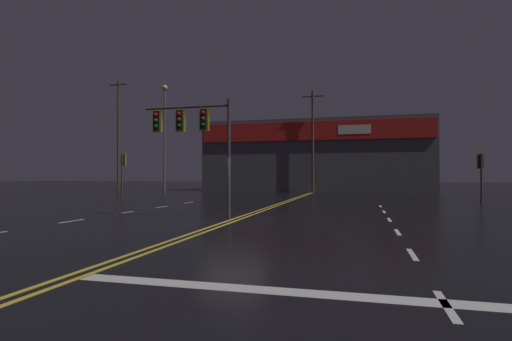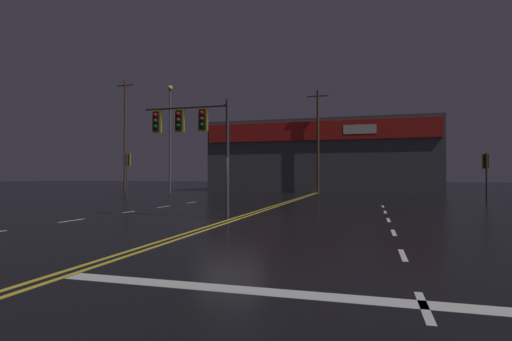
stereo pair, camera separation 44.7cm
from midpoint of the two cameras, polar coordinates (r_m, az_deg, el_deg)
name	(u,v)px [view 2 (the right image)]	position (r m, az deg, el deg)	size (l,w,h in m)	color
ground_plane	(231,220)	(15.74, -2.78, -7.14)	(200.00, 200.00, 0.00)	black
road_markings	(248,228)	(13.52, -0.22, -8.18)	(17.64, 60.00, 0.01)	gold
traffic_signal_median	(190,127)	(17.21, -8.69, 6.14)	(3.87, 0.36, 4.91)	#38383D
traffic_signal_corner_northeast	(486,166)	(28.77, 30.41, 0.50)	(0.42, 0.36, 3.17)	#38383D
traffic_signal_corner_northwest	(128,165)	(32.86, -17.51, 0.74)	(0.42, 0.36, 3.52)	#38383D
streetlight_median_approach	(170,126)	(41.61, -11.87, 6.30)	(0.56, 0.56, 10.94)	#59595E
building_backdrop	(323,157)	(46.55, 9.78, 1.89)	(24.36, 10.23, 7.74)	#4C4C51
utility_pole_row	(299,135)	(41.43, 6.41, 5.08)	(45.27, 0.26, 12.95)	#4C3828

